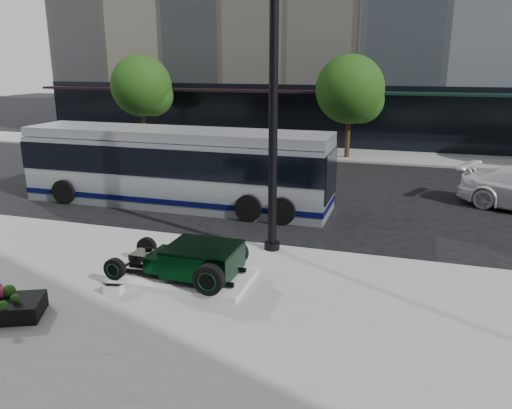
% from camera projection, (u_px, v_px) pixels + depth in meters
% --- Properties ---
extents(ground, '(120.00, 120.00, 0.00)m').
position_uv_depth(ground, '(267.00, 226.00, 17.01)').
color(ground, black).
rests_on(ground, ground).
extents(sidewalk_far, '(70.00, 4.00, 0.12)m').
position_uv_depth(sidewalk_far, '(332.00, 154.00, 29.84)').
color(sidewalk_far, gray).
rests_on(sidewalk_far, ground).
extents(street_trees, '(29.80, 3.80, 5.70)m').
position_uv_depth(street_trees, '(353.00, 92.00, 27.64)').
color(street_trees, black).
rests_on(street_trees, sidewalk_far).
extents(display_plinth, '(3.40, 1.80, 0.15)m').
position_uv_depth(display_plinth, '(184.00, 277.00, 12.50)').
color(display_plinth, silver).
rests_on(display_plinth, sidewalk_near).
extents(hot_rod, '(3.22, 2.00, 0.81)m').
position_uv_depth(hot_rod, '(195.00, 260.00, 12.26)').
color(hot_rod, black).
rests_on(hot_rod, display_plinth).
extents(info_plaque, '(0.45, 0.37, 0.31)m').
position_uv_depth(info_plaque, '(114.00, 288.00, 11.74)').
color(info_plaque, silver).
rests_on(info_plaque, sidewalk_near).
extents(lamppost, '(0.45, 0.45, 8.19)m').
position_uv_depth(lamppost, '(273.00, 118.00, 13.51)').
color(lamppost, black).
rests_on(lamppost, sidewalk_near).
extents(transit_bus, '(12.12, 2.88, 2.92)m').
position_uv_depth(transit_bus, '(176.00, 167.00, 19.23)').
color(transit_bus, '#A7ACB0').
rests_on(transit_bus, ground).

